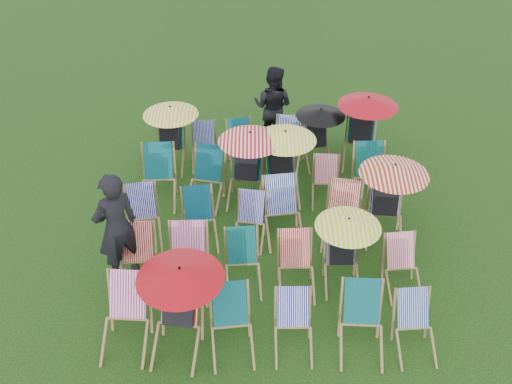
{
  "coord_description": "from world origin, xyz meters",
  "views": [
    {
      "loc": [
        -0.18,
        -7.5,
        6.59
      ],
      "look_at": [
        -0.17,
        0.17,
        0.9
      ],
      "focal_mm": 40.0,
      "sensor_mm": 36.0,
      "label": 1
    }
  ],
  "objects_px": {
    "deckchair_5": "(416,328)",
    "deckchair_0": "(125,318)",
    "deckchair_29": "(362,129)",
    "person_rear": "(273,107)",
    "person_left": "(117,227)"
  },
  "relations": [
    {
      "from": "deckchair_5",
      "to": "deckchair_0",
      "type": "bearing_deg",
      "value": 174.11
    },
    {
      "from": "deckchair_5",
      "to": "person_left",
      "type": "height_order",
      "value": "person_left"
    },
    {
      "from": "deckchair_0",
      "to": "deckchair_5",
      "type": "xyz_separation_m",
      "value": [
        4.02,
        -0.11,
        -0.08
      ]
    },
    {
      "from": "deckchair_29",
      "to": "deckchair_0",
      "type": "bearing_deg",
      "value": -120.77
    },
    {
      "from": "deckchair_0",
      "to": "person_left",
      "type": "xyz_separation_m",
      "value": [
        -0.31,
        1.38,
        0.48
      ]
    },
    {
      "from": "deckchair_29",
      "to": "person_left",
      "type": "xyz_separation_m",
      "value": [
        -4.29,
        -3.33,
        0.22
      ]
    },
    {
      "from": "deckchair_5",
      "to": "deckchair_29",
      "type": "relative_size",
      "value": 0.58
    },
    {
      "from": "person_rear",
      "to": "person_left",
      "type": "bearing_deg",
      "value": 79.65
    },
    {
      "from": "deckchair_0",
      "to": "person_rear",
      "type": "distance_m",
      "value": 5.85
    },
    {
      "from": "deckchair_0",
      "to": "person_rear",
      "type": "relative_size",
      "value": 0.55
    },
    {
      "from": "deckchair_5",
      "to": "person_left",
      "type": "distance_m",
      "value": 4.62
    },
    {
      "from": "person_rear",
      "to": "deckchair_5",
      "type": "bearing_deg",
      "value": 129.76
    },
    {
      "from": "deckchair_29",
      "to": "person_left",
      "type": "bearing_deg",
      "value": -132.8
    },
    {
      "from": "deckchair_5",
      "to": "person_rear",
      "type": "xyz_separation_m",
      "value": [
        -1.84,
        5.53,
        0.48
      ]
    },
    {
      "from": "deckchair_0",
      "to": "deckchair_29",
      "type": "height_order",
      "value": "deckchair_29"
    }
  ]
}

